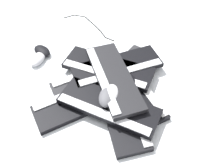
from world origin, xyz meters
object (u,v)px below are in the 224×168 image
(keyboard_6, at_px, (109,106))
(mouse_2, at_px, (129,82))
(keyboard_3, at_px, (121,109))
(keyboard_4, at_px, (131,89))
(keyboard_1, at_px, (97,79))
(keyboard_8, at_px, (117,67))
(keyboard_0, at_px, (124,76))
(keyboard_7, at_px, (113,77))
(mouse_3, at_px, (38,59))
(keyboard_2, at_px, (82,101))
(mouse_1, at_px, (42,51))
(mouse_0, at_px, (110,94))
(keyboard_5, at_px, (108,68))
(mouse_4, at_px, (107,97))

(keyboard_6, xyz_separation_m, mouse_2, (0.15, -0.06, 0.01))
(keyboard_3, bearing_deg, keyboard_4, -7.50)
(keyboard_1, bearing_deg, keyboard_8, -44.26)
(keyboard_0, xyz_separation_m, keyboard_3, (-0.20, -0.03, 0.00))
(keyboard_7, bearing_deg, mouse_2, -80.26)
(keyboard_6, relative_size, mouse_3, 4.18)
(keyboard_3, xyz_separation_m, keyboard_6, (-0.02, 0.05, 0.03))
(keyboard_7, relative_size, mouse_2, 4.09)
(keyboard_0, bearing_deg, keyboard_2, 144.08)
(mouse_2, bearing_deg, keyboard_3, -23.39)
(keyboard_0, relative_size, keyboard_3, 1.02)
(mouse_1, relative_size, mouse_2, 1.00)
(keyboard_1, xyz_separation_m, keyboard_8, (0.08, -0.08, 0.03))
(keyboard_1, relative_size, keyboard_4, 1.00)
(keyboard_1, xyz_separation_m, keyboard_4, (-0.02, -0.17, 0.00))
(keyboard_0, distance_m, mouse_0, 0.19)
(keyboard_4, relative_size, mouse_0, 3.90)
(keyboard_3, xyz_separation_m, keyboard_4, (0.12, -0.02, 0.00))
(keyboard_5, relative_size, mouse_1, 4.14)
(keyboard_4, distance_m, mouse_2, 0.04)
(keyboard_4, distance_m, keyboard_8, 0.14)
(keyboard_5, bearing_deg, mouse_2, -119.46)
(keyboard_1, distance_m, keyboard_5, 0.08)
(keyboard_8, bearing_deg, keyboard_4, -136.77)
(keyboard_3, bearing_deg, mouse_4, 91.63)
(mouse_0, bearing_deg, keyboard_7, -174.05)
(keyboard_2, xyz_separation_m, keyboard_4, (0.13, -0.20, 0.00))
(keyboard_6, height_order, mouse_4, mouse_4)
(keyboard_1, xyz_separation_m, keyboard_3, (-0.14, -0.15, 0.00))
(keyboard_2, xyz_separation_m, keyboard_6, (-0.02, -0.13, 0.03))
(keyboard_3, distance_m, keyboard_6, 0.06)
(keyboard_5, height_order, keyboard_6, same)
(keyboard_5, height_order, keyboard_8, same)
(keyboard_0, bearing_deg, keyboard_8, 59.57)
(keyboard_0, height_order, keyboard_3, same)
(keyboard_6, xyz_separation_m, mouse_4, (0.02, 0.01, 0.04))
(mouse_0, bearing_deg, mouse_4, -35.50)
(keyboard_5, bearing_deg, mouse_1, 81.65)
(mouse_0, bearing_deg, keyboard_8, -176.55)
(keyboard_4, relative_size, keyboard_7, 0.95)
(mouse_1, relative_size, mouse_3, 1.00)
(keyboard_0, height_order, mouse_1, mouse_1)
(keyboard_6, bearing_deg, keyboard_3, -66.44)
(keyboard_0, bearing_deg, keyboard_6, 175.76)
(keyboard_0, bearing_deg, mouse_2, -148.90)
(keyboard_7, bearing_deg, keyboard_2, 137.31)
(keyboard_4, height_order, keyboard_6, keyboard_6)
(keyboard_5, distance_m, mouse_2, 0.14)
(keyboard_7, relative_size, mouse_1, 4.09)
(keyboard_5, bearing_deg, mouse_0, -161.35)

